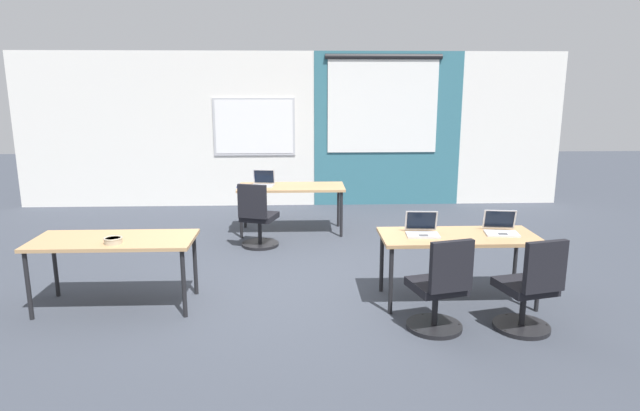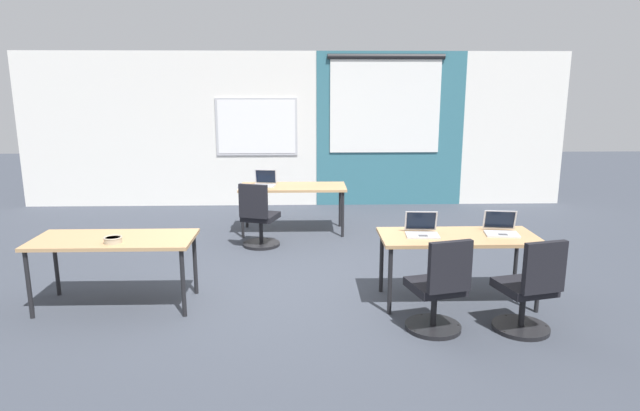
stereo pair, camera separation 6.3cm
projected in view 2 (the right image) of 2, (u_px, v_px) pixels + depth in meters
The scene contains 14 objects.
ground_plane at pixel (290, 283), 6.29m from camera, with size 24.00×24.00×0.00m.
back_wall_assembly at pixel (297, 129), 10.08m from camera, with size 10.00×0.27×2.80m.
desk_near_left at pixel (114, 244), 5.51m from camera, with size 1.60×0.70×0.72m.
desk_near_right at pixel (458, 241), 5.61m from camera, with size 1.60×0.70×0.72m.
desk_far_center at pixel (293, 190), 8.30m from camera, with size 1.60×0.70×0.72m.
laptop_far_left at pixel (265, 182), 8.29m from camera, with size 0.37×0.32×0.24m.
mousepad_far_left at pixel (246, 186), 8.24m from camera, with size 0.22×0.19×0.00m.
mouse_far_left at pixel (246, 185), 8.24m from camera, with size 0.08×0.11×0.03m.
chair_far_left at pixel (259, 221), 7.58m from camera, with size 0.55×0.60×0.92m.
laptop_near_right_end at pixel (501, 229), 5.65m from camera, with size 0.37×0.34×0.23m.
chair_near_right_end at pixel (529, 294), 4.95m from camera, with size 0.53×0.59×0.92m.
laptop_near_right_inner at pixel (422, 230), 5.61m from camera, with size 0.35×0.32×0.23m.
chair_near_right_inner at pixel (438, 293), 4.97m from camera, with size 0.54×0.59×0.92m.
snack_bowl at pixel (113, 239), 5.32m from camera, with size 0.18×0.18×0.06m.
Camera 2 is at (0.17, -5.95, 2.25)m, focal length 30.74 mm.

